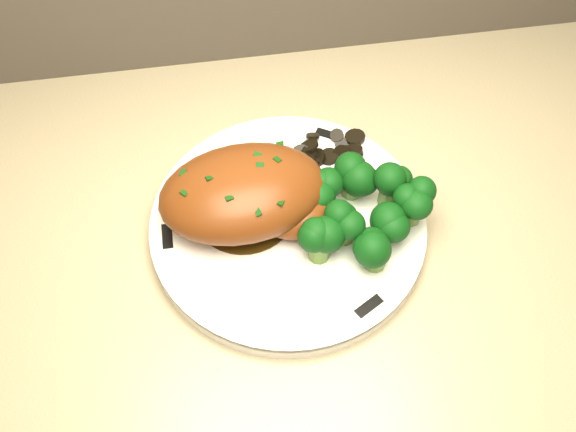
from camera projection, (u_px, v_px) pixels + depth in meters
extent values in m
cylinder|color=white|center=(288.00, 227.00, 0.70)|extent=(0.31, 0.31, 0.02)
cube|color=black|center=(329.00, 135.00, 0.76)|extent=(0.03, 0.02, 0.00)
cube|color=black|center=(167.00, 236.00, 0.69)|extent=(0.01, 0.03, 0.00)
cube|color=black|center=(369.00, 306.00, 0.64)|extent=(0.03, 0.02, 0.00)
cylinder|color=#37260A|center=(244.00, 211.00, 0.70)|extent=(0.10, 0.10, 0.00)
ellipsoid|color=brown|center=(243.00, 193.00, 0.68)|extent=(0.17, 0.12, 0.06)
ellipsoid|color=brown|center=(297.00, 213.00, 0.68)|extent=(0.08, 0.06, 0.03)
cube|color=#10360B|center=(188.00, 183.00, 0.65)|extent=(0.01, 0.01, 0.00)
cube|color=#10360B|center=(209.00, 176.00, 0.65)|extent=(0.01, 0.01, 0.00)
cube|color=#10360B|center=(229.00, 171.00, 0.65)|extent=(0.01, 0.01, 0.00)
cube|color=#10360B|center=(250.00, 167.00, 0.65)|extent=(0.01, 0.01, 0.00)
cube|color=#10360B|center=(271.00, 164.00, 0.66)|extent=(0.01, 0.01, 0.00)
cube|color=#10360B|center=(291.00, 163.00, 0.66)|extent=(0.01, 0.01, 0.00)
cylinder|color=black|center=(350.00, 155.00, 0.74)|extent=(0.01, 0.01, 0.01)
cylinder|color=black|center=(348.00, 149.00, 0.74)|extent=(0.02, 0.02, 0.01)
cylinder|color=black|center=(343.00, 144.00, 0.74)|extent=(0.02, 0.02, 0.01)
cylinder|color=black|center=(336.00, 145.00, 0.75)|extent=(0.02, 0.02, 0.01)
cylinder|color=black|center=(328.00, 142.00, 0.75)|extent=(0.02, 0.02, 0.01)
cylinder|color=black|center=(319.00, 140.00, 0.74)|extent=(0.02, 0.02, 0.01)
cylinder|color=black|center=(311.00, 145.00, 0.75)|extent=(0.02, 0.02, 0.01)
cylinder|color=black|center=(304.00, 147.00, 0.74)|extent=(0.02, 0.02, 0.00)
cylinder|color=black|center=(298.00, 149.00, 0.74)|extent=(0.02, 0.02, 0.01)
cylinder|color=black|center=(295.00, 157.00, 0.74)|extent=(0.02, 0.02, 0.01)
cylinder|color=black|center=(295.00, 160.00, 0.73)|extent=(0.02, 0.02, 0.01)
cylinder|color=black|center=(297.00, 163.00, 0.73)|extent=(0.02, 0.02, 0.01)
cylinder|color=black|center=(302.00, 170.00, 0.73)|extent=(0.03, 0.03, 0.01)
cylinder|color=black|center=(309.00, 171.00, 0.72)|extent=(0.03, 0.03, 0.01)
cylinder|color=black|center=(317.00, 170.00, 0.72)|extent=(0.02, 0.03, 0.02)
cylinder|color=black|center=(326.00, 173.00, 0.73)|extent=(0.02, 0.02, 0.02)
cylinder|color=black|center=(335.00, 170.00, 0.73)|extent=(0.03, 0.03, 0.01)
cylinder|color=black|center=(342.00, 165.00, 0.73)|extent=(0.03, 0.03, 0.01)
cylinder|color=black|center=(347.00, 164.00, 0.73)|extent=(0.03, 0.03, 0.01)
cylinder|color=black|center=(350.00, 158.00, 0.73)|extent=(0.03, 0.03, 0.01)
cylinder|color=olive|center=(320.00, 199.00, 0.69)|extent=(0.02, 0.02, 0.03)
sphere|color=black|center=(321.00, 188.00, 0.68)|extent=(0.03, 0.03, 0.03)
cylinder|color=olive|center=(352.00, 185.00, 0.70)|extent=(0.02, 0.02, 0.03)
sphere|color=black|center=(353.00, 174.00, 0.69)|extent=(0.03, 0.03, 0.03)
cylinder|color=olive|center=(389.00, 195.00, 0.70)|extent=(0.02, 0.02, 0.03)
sphere|color=black|center=(391.00, 184.00, 0.68)|extent=(0.03, 0.03, 0.03)
cylinder|color=olive|center=(345.00, 230.00, 0.67)|extent=(0.02, 0.02, 0.03)
sphere|color=black|center=(346.00, 220.00, 0.66)|extent=(0.03, 0.03, 0.03)
cylinder|color=olive|center=(387.00, 230.00, 0.67)|extent=(0.02, 0.02, 0.03)
sphere|color=black|center=(389.00, 219.00, 0.66)|extent=(0.03, 0.03, 0.03)
cylinder|color=olive|center=(411.00, 211.00, 0.69)|extent=(0.02, 0.02, 0.03)
sphere|color=black|center=(414.00, 201.00, 0.67)|extent=(0.03, 0.03, 0.03)
cylinder|color=olive|center=(319.00, 249.00, 0.66)|extent=(0.02, 0.02, 0.03)
sphere|color=black|center=(320.00, 239.00, 0.65)|extent=(0.03, 0.03, 0.03)
cylinder|color=olive|center=(376.00, 257.00, 0.66)|extent=(0.02, 0.02, 0.03)
sphere|color=black|center=(378.00, 247.00, 0.64)|extent=(0.03, 0.03, 0.03)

